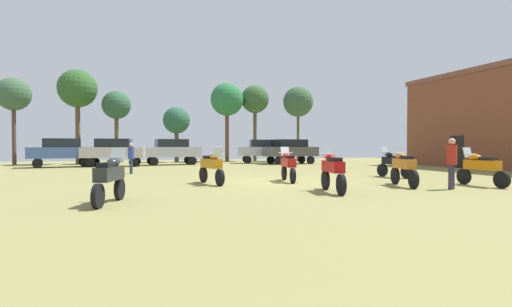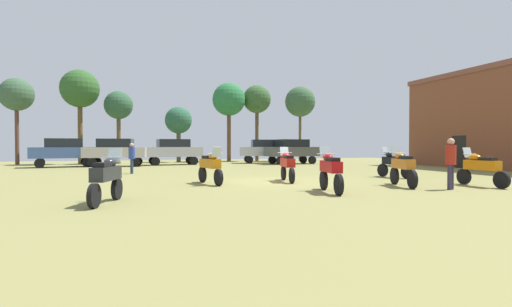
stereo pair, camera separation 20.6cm
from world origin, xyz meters
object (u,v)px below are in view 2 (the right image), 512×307
(tree_5, at_px, (178,121))
(motorcycle_3, at_px, (394,163))
(motorcycle_8, at_px, (403,167))
(tree_4, at_px, (16,95))
(motorcycle_5, at_px, (481,167))
(person_2, at_px, (451,160))
(tree_3, at_px, (300,102))
(motorcycle_7, at_px, (287,164))
(person_1, at_px, (132,156))
(tree_8, at_px, (257,100))
(car_2, at_px, (292,150))
(car_5, at_px, (173,150))
(motorcycle_6, at_px, (330,170))
(tree_2, at_px, (118,106))
(car_4, at_px, (64,150))
(tree_7, at_px, (80,90))
(motorcycle_2, at_px, (210,166))
(car_3, at_px, (116,150))
(tree_1, at_px, (229,100))
(motorcycle_1, at_px, (107,177))
(car_1, at_px, (266,149))

(tree_5, bearing_deg, motorcycle_3, -68.24)
(motorcycle_8, relative_size, tree_4, 0.33)
(motorcycle_5, bearing_deg, motorcycle_3, 96.41)
(person_2, relative_size, tree_3, 0.25)
(motorcycle_7, relative_size, person_1, 1.35)
(motorcycle_3, bearing_deg, tree_8, 80.87)
(motorcycle_5, relative_size, car_2, 0.50)
(car_5, xyz_separation_m, person_2, (7.57, -20.10, -0.13))
(car_2, bearing_deg, motorcycle_6, 154.96)
(car_2, distance_m, tree_4, 22.28)
(tree_2, relative_size, tree_8, 0.82)
(car_4, relative_size, tree_7, 0.60)
(motorcycle_2, relative_size, car_3, 0.50)
(tree_1, bearing_deg, car_2, -59.73)
(motorcycle_8, xyz_separation_m, car_4, (-14.35, 17.78, 0.43))
(tree_7, bearing_deg, car_3, -56.77)
(motorcycle_3, relative_size, car_3, 0.46)
(tree_4, distance_m, tree_5, 12.80)
(motorcycle_1, distance_m, motorcycle_3, 13.31)
(motorcycle_2, bearing_deg, tree_4, -71.40)
(tree_7, xyz_separation_m, tree_8, (15.58, 1.85, -0.11))
(motorcycle_1, xyz_separation_m, tree_2, (-0.63, 23.47, 4.06))
(person_2, bearing_deg, person_1, -70.37)
(motorcycle_7, bearing_deg, motorcycle_5, -23.07)
(motorcycle_2, distance_m, person_2, 8.73)
(tree_1, bearing_deg, person_2, -85.54)
(motorcycle_7, bearing_deg, tree_5, 106.17)
(motorcycle_5, relative_size, car_3, 0.49)
(tree_1, xyz_separation_m, tree_4, (-17.38, -0.92, -0.33))
(motorcycle_5, bearing_deg, tree_4, 130.63)
(car_2, bearing_deg, car_3, 81.64)
(motorcycle_3, xyz_separation_m, motorcycle_5, (0.59, -4.32, 0.00))
(motorcycle_1, relative_size, person_1, 1.26)
(motorcycle_8, height_order, tree_8, tree_8)
(tree_2, xyz_separation_m, tree_4, (-7.61, 0.57, 0.68))
(car_1, relative_size, tree_4, 0.67)
(person_1, bearing_deg, tree_7, -155.72)
(person_1, xyz_separation_m, tree_8, (11.49, 14.24, 4.95))
(tree_3, bearing_deg, motorcycle_8, -104.22)
(car_5, xyz_separation_m, tree_1, (5.62, 4.94, 4.61))
(tree_1, distance_m, tree_8, 2.89)
(motorcycle_6, bearing_deg, tree_3, 79.37)
(motorcycle_7, xyz_separation_m, tree_4, (-15.07, 19.65, 4.74))
(tree_1, height_order, tree_5, tree_1)
(motorcycle_7, distance_m, car_4, 18.36)
(tree_5, distance_m, tree_8, 7.90)
(motorcycle_3, bearing_deg, car_2, 77.68)
(tree_3, bearing_deg, motorcycle_1, -123.79)
(tree_7, bearing_deg, motorcycle_1, -81.34)
(person_1, relative_size, tree_4, 0.24)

